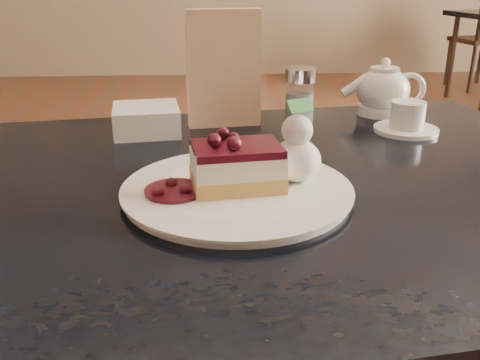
{
  "coord_description": "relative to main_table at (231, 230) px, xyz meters",
  "views": [
    {
      "loc": [
        -0.21,
        -0.59,
        1.04
      ],
      "look_at": [
        -0.18,
        0.0,
        0.8
      ],
      "focal_mm": 40.0,
      "sensor_mm": 36.0,
      "label": 1
    }
  ],
  "objects": [
    {
      "name": "main_table",
      "position": [
        0.0,
        0.0,
        0.0
      ],
      "size": [
        1.29,
        0.95,
        0.75
      ],
      "rotation": [
        0.0,
        0.0,
        0.13
      ],
      "color": "black",
      "rests_on": "ground"
    },
    {
      "name": "dessert_plate",
      "position": [
        0.01,
        -0.05,
        0.08
      ],
      "size": [
        0.31,
        0.31,
        0.01
      ],
      "primitive_type": "cylinder",
      "color": "white",
      "rests_on": "main_table"
    },
    {
      "name": "cheesecake_slice",
      "position": [
        0.01,
        -0.05,
        0.12
      ],
      "size": [
        0.13,
        0.1,
        0.06
      ],
      "rotation": [
        0.0,
        0.0,
        0.13
      ],
      "color": "gold",
      "rests_on": "dessert_plate"
    },
    {
      "name": "whipped_cream",
      "position": [
        0.09,
        -0.03,
        0.12
      ],
      "size": [
        0.07,
        0.07,
        0.06
      ],
      "color": "white",
      "rests_on": "dessert_plate"
    },
    {
      "name": "berry_sauce",
      "position": [
        -0.08,
        -0.07,
        0.09
      ],
      "size": [
        0.08,
        0.08,
        0.01
      ],
      "primitive_type": "cylinder",
      "color": "black",
      "rests_on": "dessert_plate"
    },
    {
      "name": "tea_set",
      "position": [
        0.33,
        0.34,
        0.12
      ],
      "size": [
        0.17,
        0.25,
        0.11
      ],
      "color": "white",
      "rests_on": "main_table"
    },
    {
      "name": "menu_card",
      "position": [
        -0.0,
        0.3,
        0.19
      ],
      "size": [
        0.14,
        0.05,
        0.22
      ],
      "primitive_type": "cube",
      "rotation": [
        0.0,
        0.0,
        0.13
      ],
      "color": "beige",
      "rests_on": "main_table"
    },
    {
      "name": "sugar_shaker",
      "position": [
        0.15,
        0.3,
        0.13
      ],
      "size": [
        0.06,
        0.06,
        0.11
      ],
      "color": "white",
      "rests_on": "main_table"
    },
    {
      "name": "napkin_stack",
      "position": [
        -0.15,
        0.26,
        0.1
      ],
      "size": [
        0.13,
        0.13,
        0.05
      ],
      "primitive_type": "cube",
      "rotation": [
        0.0,
        0.0,
        0.13
      ],
      "color": "white",
      "rests_on": "main_table"
    }
  ]
}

